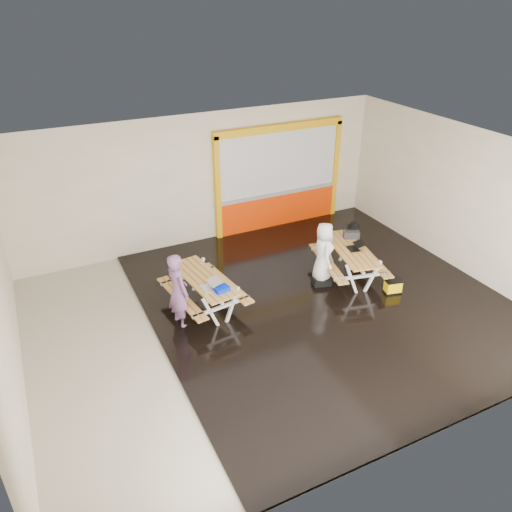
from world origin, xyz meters
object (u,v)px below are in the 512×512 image
picnic_table_right (350,255)px  blue_pouch (222,289)px  backpack (353,231)px  dark_case (322,281)px  picnic_table_left (204,285)px  person_right (323,252)px  fluke_bag (393,286)px  laptop_left (210,286)px  person_left (178,291)px  laptop_right (355,247)px  toolbox (351,234)px

picnic_table_right → blue_pouch: blue_pouch is taller
backpack → dark_case: backpack is taller
picnic_table_left → person_right: size_ratio=1.46×
person_right → fluke_bag: size_ratio=3.45×
picnic_table_left → person_right: (2.88, -0.22, 0.22)m
person_right → laptop_left: 2.90m
person_left → person_right: size_ratio=1.14×
dark_case → laptop_left: bearing=-177.6°
fluke_bag → dark_case: bearing=140.7°
blue_pouch → laptop_right: bearing=4.8°
backpack → dark_case: bearing=-148.7°
fluke_bag → laptop_left: bearing=167.4°
picnic_table_left → toolbox: toolbox is taller
picnic_table_right → dark_case: size_ratio=5.30×
picnic_table_left → picnic_table_right: (3.59, -0.28, 0.00)m
picnic_table_left → dark_case: size_ratio=5.07×
laptop_left → blue_pouch: 0.26m
person_right → dark_case: person_right is taller
person_left → dark_case: (3.47, -0.01, -0.70)m
picnic_table_left → dark_case: 2.87m
laptop_left → dark_case: 2.91m
fluke_bag → picnic_table_right: bearing=114.0°
picnic_table_left → toolbox: bearing=2.6°
backpack → blue_pouch: bearing=-163.6°
fluke_bag → backpack: bearing=83.4°
picnic_table_left → blue_pouch: bearing=-76.6°
picnic_table_right → laptop_left: (-3.61, -0.16, 0.23)m
laptop_left → toolbox: size_ratio=0.97×
person_left → blue_pouch: 0.88m
toolbox → backpack: size_ratio=0.93×
picnic_table_right → laptop_right: 0.26m
person_left → toolbox: 4.63m
picnic_table_left → laptop_left: bearing=-92.0°
picnic_table_left → blue_pouch: blue_pouch is taller
toolbox → fluke_bag: 1.68m
toolbox → dark_case: bearing=-155.9°
picnic_table_right → backpack: size_ratio=4.79×
laptop_right → fluke_bag: size_ratio=1.00×
blue_pouch → backpack: backpack is taller
dark_case → fluke_bag: 1.63m
picnic_table_left → blue_pouch: size_ratio=6.99×
laptop_right → backpack: size_ratio=0.91×
fluke_bag → laptop_right: bearing=110.7°
picnic_table_left → picnic_table_right: bearing=-4.5°
blue_pouch → fluke_bag: 4.03m
blue_pouch → backpack: bearing=16.4°
picnic_table_left → fluke_bag: size_ratio=5.03×
toolbox → backpack: toolbox is taller
person_right → dark_case: 0.71m
laptop_left → dark_case: size_ratio=0.99×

